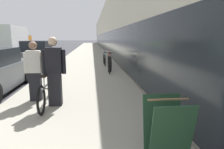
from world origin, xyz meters
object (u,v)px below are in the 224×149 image
(cruiser_bike_middle, at_px, (104,59))
(moving_truck, at_px, (11,40))
(tandem_bicycle, at_px, (50,88))
(person_bystander, at_px, (35,71))
(bike_rack_hoop, at_px, (109,63))
(sandwich_board_sign, at_px, (167,130))
(person_rider, at_px, (54,72))
(vintage_roadster_curbside, at_px, (38,55))
(cruiser_bike_nearest, at_px, (110,63))

(cruiser_bike_middle, relative_size, moving_truck, 0.25)
(tandem_bicycle, height_order, moving_truck, moving_truck)
(person_bystander, height_order, bike_rack_hoop, person_bystander)
(person_bystander, height_order, sandwich_board_sign, person_bystander)
(bike_rack_hoop, bearing_deg, person_rider, -111.66)
(person_rider, height_order, cruiser_bike_middle, person_rider)
(moving_truck, bearing_deg, sandwich_board_sign, -64.65)
(bike_rack_hoop, bearing_deg, person_bystander, -120.96)
(cruiser_bike_middle, bearing_deg, vintage_roadster_curbside, 169.29)
(tandem_bicycle, distance_m, moving_truck, 19.11)
(tandem_bicycle, distance_m, cruiser_bike_middle, 7.23)
(tandem_bicycle, relative_size, vintage_roadster_curbside, 0.63)
(bike_rack_hoop, bearing_deg, vintage_roadster_curbside, 138.33)
(vintage_roadster_curbside, bearing_deg, tandem_bicycle, -73.45)
(person_rider, distance_m, moving_truck, 19.48)
(bike_rack_hoop, height_order, moving_truck, moving_truck)
(person_bystander, distance_m, moving_truck, 18.81)
(cruiser_bike_middle, bearing_deg, person_bystander, -108.50)
(vintage_roadster_curbside, xyz_separation_m, moving_truck, (-5.21, 9.76, 0.78))
(person_bystander, xyz_separation_m, sandwich_board_sign, (2.53, -2.97, -0.35))
(bike_rack_hoop, bearing_deg, cruiser_bike_middle, 90.65)
(cruiser_bike_nearest, distance_m, sandwich_board_sign, 7.71)
(tandem_bicycle, relative_size, bike_rack_hoop, 3.06)
(moving_truck, bearing_deg, vintage_roadster_curbside, -61.91)
(cruiser_bike_middle, relative_size, sandwich_board_sign, 1.89)
(person_bystander, distance_m, cruiser_bike_nearest, 5.33)
(vintage_roadster_curbside, bearing_deg, cruiser_bike_middle, -10.71)
(bike_rack_hoop, bearing_deg, cruiser_bike_nearest, 83.50)
(person_bystander, relative_size, vintage_roadster_curbside, 0.39)
(cruiser_bike_nearest, xyz_separation_m, cruiser_bike_middle, (-0.13, 2.11, -0.04))
(cruiser_bike_middle, bearing_deg, bike_rack_hoop, -89.35)
(cruiser_bike_middle, bearing_deg, cruiser_bike_nearest, -86.44)
(tandem_bicycle, relative_size, cruiser_bike_middle, 1.52)
(sandwich_board_sign, bearing_deg, vintage_roadster_curbside, 112.71)
(person_rider, bearing_deg, cruiser_bike_nearest, 70.69)
(bike_rack_hoop, xyz_separation_m, sandwich_board_sign, (0.21, -6.85, -0.06))
(person_bystander, xyz_separation_m, bike_rack_hoop, (2.32, 3.87, -0.29))
(moving_truck, bearing_deg, cruiser_bike_nearest, -53.02)
(person_rider, bearing_deg, bike_rack_hoop, 68.34)
(cruiser_bike_nearest, bearing_deg, sandwich_board_sign, -89.16)
(bike_rack_hoop, relative_size, moving_truck, 0.13)
(person_rider, bearing_deg, cruiser_bike_middle, 76.98)
(sandwich_board_sign, bearing_deg, cruiser_bike_middle, 91.42)
(person_rider, height_order, sandwich_board_sign, person_rider)
(vintage_roadster_curbside, relative_size, moving_truck, 0.61)
(person_bystander, relative_size, cruiser_bike_middle, 0.94)
(person_bystander, bearing_deg, person_rider, -38.14)
(vintage_roadster_curbside, distance_m, moving_truck, 11.09)
(vintage_roadster_curbside, bearing_deg, bike_rack_hoop, -41.67)
(cruiser_bike_middle, xyz_separation_m, sandwich_board_sign, (0.24, -9.82, 0.09))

